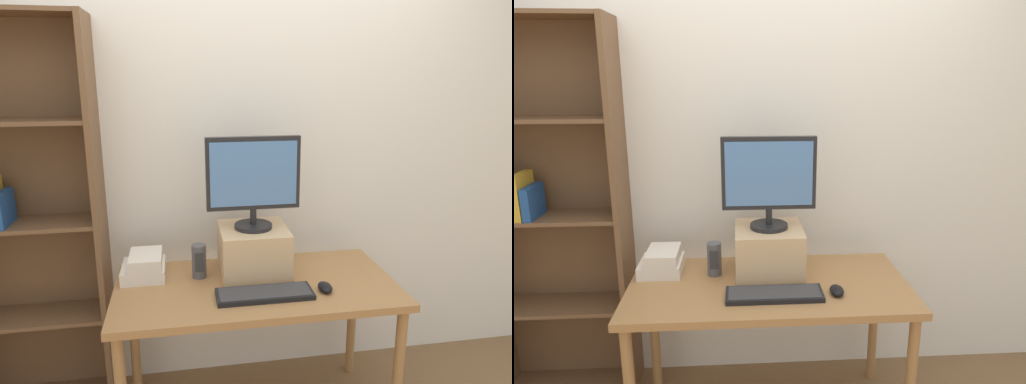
# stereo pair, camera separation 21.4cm
# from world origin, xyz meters

# --- Properties ---
(back_wall) EXTENTS (7.00, 0.08, 2.60)m
(back_wall) POSITION_xyz_m (0.00, 0.50, 1.30)
(back_wall) COLOR silver
(back_wall) RESTS_ON ground_plane
(desk) EXTENTS (1.34, 0.67, 0.77)m
(desk) POSITION_xyz_m (0.00, 0.00, 0.68)
(desk) COLOR #9E7042
(desk) RESTS_ON ground_plane
(bookshelf_unit) EXTENTS (0.75, 0.28, 2.02)m
(bookshelf_unit) POSITION_xyz_m (-1.13, 0.35, 1.03)
(bookshelf_unit) COLOR brown
(bookshelf_unit) RESTS_ON ground_plane
(riser_box) EXTENTS (0.34, 0.33, 0.24)m
(riser_box) POSITION_xyz_m (0.01, 0.13, 0.88)
(riser_box) COLOR tan
(riser_box) RESTS_ON desk
(computer_monitor) EXTENTS (0.46, 0.19, 0.46)m
(computer_monitor) POSITION_xyz_m (0.01, 0.13, 1.25)
(computer_monitor) COLOR black
(computer_monitor) RESTS_ON riser_box
(keyboard) EXTENTS (0.44, 0.15, 0.02)m
(keyboard) POSITION_xyz_m (0.02, -0.14, 0.78)
(keyboard) COLOR black
(keyboard) RESTS_ON desk
(computer_mouse) EXTENTS (0.06, 0.10, 0.04)m
(computer_mouse) POSITION_xyz_m (0.30, -0.13, 0.78)
(computer_mouse) COLOR black
(computer_mouse) RESTS_ON desk
(book_stack) EXTENTS (0.21, 0.23, 0.12)m
(book_stack) POSITION_xyz_m (-0.53, 0.17, 0.82)
(book_stack) COLOR silver
(book_stack) RESTS_ON desk
(desk_speaker) EXTENTS (0.07, 0.07, 0.17)m
(desk_speaker) POSITION_xyz_m (-0.27, 0.12, 0.85)
(desk_speaker) COLOR #4C4C51
(desk_speaker) RESTS_ON desk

